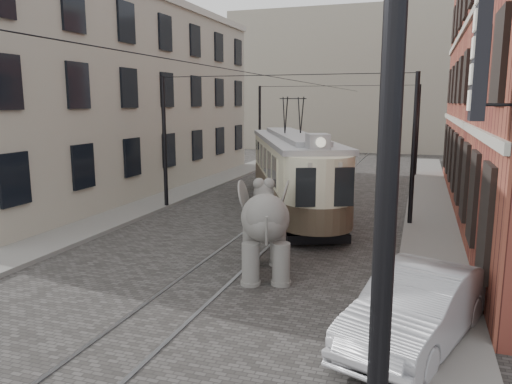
% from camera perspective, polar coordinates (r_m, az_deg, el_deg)
% --- Properties ---
extents(ground, '(120.00, 120.00, 0.00)m').
position_cam_1_polar(ground, '(15.76, -2.71, -7.62)').
color(ground, '#474542').
extents(tram_rails, '(1.54, 80.00, 0.02)m').
position_cam_1_polar(tram_rails, '(15.75, -2.71, -7.58)').
color(tram_rails, slate).
rests_on(tram_rails, ground).
extents(sidewalk_right, '(2.00, 60.00, 0.15)m').
position_cam_1_polar(sidewalk_right, '(14.78, 19.85, -9.17)').
color(sidewalk_right, slate).
rests_on(sidewalk_right, ground).
extents(sidewalk_left, '(2.00, 60.00, 0.15)m').
position_cam_1_polar(sidewalk_left, '(18.98, -21.42, -4.98)').
color(sidewalk_left, slate).
rests_on(sidewalk_left, ground).
extents(stucco_building, '(7.00, 24.00, 10.00)m').
position_cam_1_polar(stucco_building, '(29.07, -16.27, 10.20)').
color(stucco_building, '#9E9583').
rests_on(stucco_building, ground).
extents(distant_block, '(28.00, 10.00, 14.00)m').
position_cam_1_polar(distant_block, '(54.29, 12.96, 12.31)').
color(distant_block, '#9E9583').
rests_on(distant_block, ground).
extents(catenary, '(11.00, 30.20, 6.00)m').
position_cam_1_polar(catenary, '(19.88, 1.88, 4.97)').
color(catenary, black).
rests_on(catenary, ground).
extents(tram, '(7.39, 12.79, 5.07)m').
position_cam_1_polar(tram, '(22.66, 4.22, 4.41)').
color(tram, beige).
rests_on(tram, ground).
extents(elephant, '(3.54, 4.72, 2.57)m').
position_cam_1_polar(elephant, '(13.96, 1.07, -4.48)').
color(elephant, slate).
rests_on(elephant, ground).
extents(parked_car, '(3.15, 4.98, 1.55)m').
position_cam_1_polar(parked_car, '(10.72, 18.11, -12.53)').
color(parked_car, '#A4A4A8').
rests_on(parked_car, ground).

